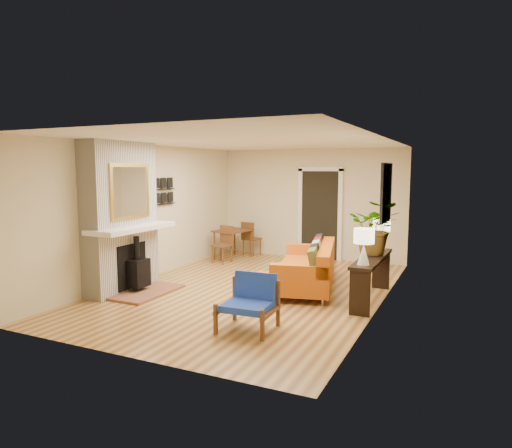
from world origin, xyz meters
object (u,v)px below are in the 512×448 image
object	(u,v)px
ottoman	(263,285)
lamp_near	(364,242)
blue_chair	(250,299)
sofa	(310,267)
dining_table	(235,236)
console_table	(372,266)
lamp_far	(381,230)
houseplant	(375,228)

from	to	relation	value
ottoman	lamp_near	bearing A→B (deg)	-5.09
lamp_near	blue_chair	bearing A→B (deg)	-133.43
sofa	dining_table	bearing A→B (deg)	143.43
sofa	console_table	size ratio (longest dim) A/B	1.27
dining_table	lamp_far	size ratio (longest dim) A/B	2.95
sofa	houseplant	distance (m)	1.40
sofa	blue_chair	size ratio (longest dim) A/B	3.22
sofa	blue_chair	world-z (taller)	sofa
lamp_near	houseplant	bearing A→B (deg)	90.65
ottoman	houseplant	xyz separation A→B (m)	(1.67, 0.74, 0.98)
console_table	lamp_far	distance (m)	0.91
lamp_near	houseplant	world-z (taller)	houseplant
dining_table	console_table	world-z (taller)	dining_table
console_table	lamp_near	distance (m)	0.83
dining_table	lamp_far	bearing A→B (deg)	-21.39
houseplant	lamp_near	bearing A→B (deg)	-89.35
blue_chair	console_table	size ratio (longest dim) A/B	0.40
blue_chair	lamp_far	size ratio (longest dim) A/B	1.36
console_table	lamp_near	xyz separation A→B (m)	(0.00, -0.67, 0.49)
ottoman	blue_chair	xyz separation A→B (m)	(0.46, -1.44, 0.20)
sofa	ottoman	size ratio (longest dim) A/B	3.01
sofa	lamp_near	size ratio (longest dim) A/B	4.36
lamp_far	sofa	bearing A→B (deg)	-159.72
dining_table	console_table	bearing A→B (deg)	-31.11
sofa	lamp_near	xyz separation A→B (m)	(1.15, -1.02, 0.68)
blue_chair	lamp_near	xyz separation A→B (m)	(1.22, 1.29, 0.67)
houseplant	lamp_far	bearing A→B (deg)	88.97
ottoman	lamp_near	size ratio (longest dim) A/B	1.45
dining_table	houseplant	distance (m)	4.20
lamp_near	dining_table	bearing A→B (deg)	141.83
sofa	dining_table	xyz separation A→B (m)	(-2.50, 1.86, 0.17)
ottoman	lamp_far	xyz separation A→B (m)	(1.68, 1.29, 0.87)
lamp_far	houseplant	world-z (taller)	houseplant
console_table	lamp_far	xyz separation A→B (m)	(0.00, 0.77, 0.49)
dining_table	ottoman	bearing A→B (deg)	-54.10
dining_table	lamp_near	xyz separation A→B (m)	(3.65, -2.87, 0.51)
ottoman	dining_table	size ratio (longest dim) A/B	0.49
dining_table	console_table	size ratio (longest dim) A/B	0.86
lamp_far	houseplant	xyz separation A→B (m)	(-0.01, -0.55, 0.11)
houseplant	blue_chair	bearing A→B (deg)	-119.10
console_table	houseplant	world-z (taller)	houseplant
lamp_far	lamp_near	bearing A→B (deg)	-90.00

